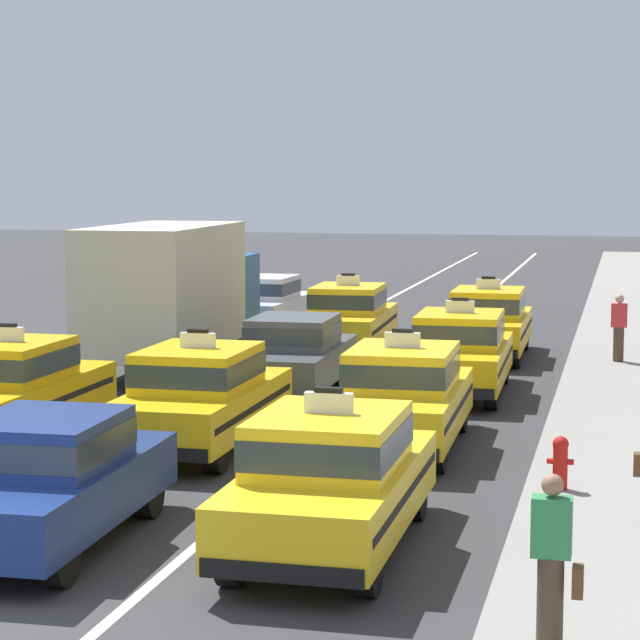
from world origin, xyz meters
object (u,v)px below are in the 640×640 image
Objects in this scene: taxi_center_fourth at (349,317)px; taxi_right_fourth at (488,321)px; pedestrian_near_crosswalk at (552,562)px; taxi_left_second at (11,387)px; taxi_right_nearest at (331,478)px; taxi_right_second at (403,395)px; sedan_center_third at (294,353)px; fire_hydrant at (560,460)px; box_truck_left_third at (174,291)px; taxi_center_second at (201,396)px; pedestrian_mid_block at (619,328)px; taxi_right_third at (460,351)px; sedan_left_fourth at (265,303)px; sedan_center_nearest at (48,476)px.

taxi_right_fourth is at bearing -2.77° from taxi_center_fourth.
taxi_left_second is at bearing 139.97° from pedestrian_near_crosswalk.
taxi_right_nearest and taxi_right_second have the same top height.
sedan_center_third reaches higher than fire_hydrant.
taxi_center_fourth is at bearing 48.85° from box_truck_left_third.
pedestrian_mid_block is at bearing 58.40° from taxi_center_second.
taxi_right_second is at bearing -56.36° from sedan_center_third.
box_truck_left_third is 10.06m from pedestrian_mid_block.
box_truck_left_third is at bearing 112.80° from taxi_center_second.
taxi_center_second is 11.77m from taxi_right_fourth.
taxi_right_third reaches higher than pedestrian_mid_block.
taxi_right_second is at bearing -92.62° from taxi_right_third.
taxi_left_second is 1.00× the size of taxi_right_nearest.
pedestrian_near_crosswalk is (9.09, -22.35, 0.10)m from sedan_left_fourth.
taxi_left_second is 6.47m from taxi_right_second.
taxi_right_nearest is (3.26, -4.87, 0.00)m from taxi_center_second.
taxi_center_fourth is (-0.08, 11.44, 0.00)m from taxi_center_second.
taxi_center_second is 9.80m from pedestrian_near_crosswalk.
taxi_center_second and taxi_center_fourth have the same top height.
pedestrian_near_crosswalk is 18.18m from pedestrian_mid_block.
box_truck_left_third is 13.25m from fire_hydrant.
box_truck_left_third is at bearing 103.77° from sedan_center_nearest.
taxi_right_third is at bearing 87.38° from taxi_right_second.
pedestrian_near_crosswalk is (9.26, -7.78, 0.07)m from taxi_left_second.
box_truck_left_third is 4.38m from sedan_center_third.
taxi_center_fourth is at bearing 113.65° from fire_hydrant.
sedan_left_fourth is 24.13m from pedestrian_near_crosswalk.
taxi_left_second is 2.99× the size of pedestrian_mid_block.
taxi_left_second is at bearing 143.35° from taxi_right_nearest.
sedan_center_nearest is at bearing -76.23° from box_truck_left_third.
taxi_center_fourth is (3.21, 11.44, 0.00)m from taxi_left_second.
taxi_right_nearest is (3.34, -16.31, 0.00)m from taxi_center_fourth.
box_truck_left_third is 8.50m from taxi_center_second.
sedan_left_fourth is 0.94× the size of taxi_right_third.
fire_hydrant is (5.77, 3.61, -0.30)m from sedan_center_nearest.
taxi_left_second reaches higher than pedestrian_near_crosswalk.
pedestrian_near_crosswalk is 1.05× the size of pedestrian_mid_block.
taxi_center_fourth is 6.44m from taxi_right_third.
box_truck_left_third is 1.62× the size of sedan_center_third.
taxi_right_second is at bearing 6.99° from taxi_left_second.
taxi_left_second is at bearing 179.91° from taxi_center_second.
taxi_right_nearest is 3.92m from fire_hydrant.
taxi_center_second is (0.03, 5.46, 0.03)m from sedan_center_nearest.
taxi_right_second is (6.25, -13.79, 0.03)m from sedan_left_fourth.
taxi_center_second reaches higher than fire_hydrant.
taxi_center_second is at bearing -119.26° from taxi_right_third.
taxi_right_fourth is at bearing 163.96° from pedestrian_mid_block.
taxi_right_fourth is 3.16m from pedestrian_mid_block.
pedestrian_near_crosswalk is at bearing -79.29° from taxi_right_third.
fire_hydrant is at bearing -17.84° from taxi_center_second.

